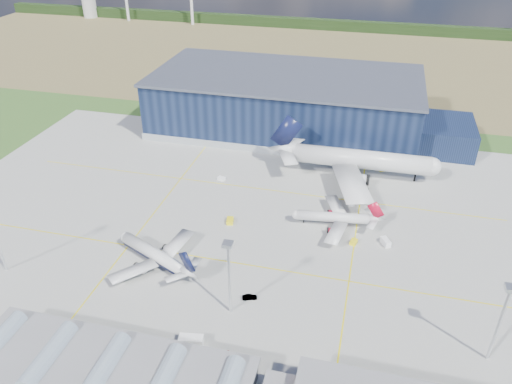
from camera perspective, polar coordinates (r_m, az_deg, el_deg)
name	(u,v)px	position (r m, az deg, el deg)	size (l,w,h in m)	color
ground	(227,241)	(162.69, -3.28, -5.63)	(600.00, 600.00, 0.00)	#31501E
apron	(236,224)	(170.42, -2.29, -3.68)	(220.00, 160.00, 0.08)	gray
farmland	(321,56)	(359.80, 7.41, 15.12)	(600.00, 220.00, 0.01)	olive
treeline	(334,25)	(436.06, 8.96, 18.34)	(600.00, 8.00, 8.00)	black
hangar	(292,105)	(237.99, 4.10, 9.91)	(145.00, 62.00, 26.10)	#0F1A34
glass_concourse	(121,380)	(122.67, -15.22, -19.99)	(78.00, 23.00, 8.60)	black
light_mast_center	(229,267)	(128.26, -3.14, -8.51)	(2.60, 2.60, 23.00)	silver
light_mast_east	(503,312)	(129.01, 26.39, -12.17)	(2.60, 2.60, 23.00)	silver
airliner_navy	(153,249)	(153.50, -11.67, -6.35)	(33.38, 32.65, 10.88)	silver
airliner_red	(333,213)	(168.93, 8.84, -2.36)	(31.21, 30.53, 10.18)	silver
airliner_widebody	(362,150)	(198.58, 12.00, 4.68)	(68.23, 66.75, 22.25)	silver
gse_tug_a	(230,221)	(170.84, -2.99, -3.31)	(2.21, 3.62, 1.51)	yellow
gse_tug_b	(354,242)	(164.04, 11.09, -5.63)	(1.98, 2.96, 1.28)	yellow
gse_van_a	(191,341)	(130.38, -7.42, -16.52)	(2.65, 6.07, 2.65)	white
gse_cart_a	(351,203)	(183.79, 10.84, -1.21)	(2.01, 3.01, 1.30)	white
gse_van_b	(386,242)	(165.78, 14.59, -5.54)	(1.94, 4.23, 1.94)	white
gse_tug_c	(381,168)	(209.52, 14.12, 2.66)	(2.17, 3.47, 1.52)	yellow
gse_cart_b	(221,179)	(196.25, -3.98, 1.53)	(1.98, 2.97, 1.29)	white
gse_van_c	(337,373)	(124.50, 9.25, -19.79)	(2.49, 5.19, 2.49)	white
car_a	(233,355)	(127.35, -2.67, -18.15)	(1.57, 3.90, 1.33)	#99999E
car_b	(250,297)	(141.34, -0.74, -11.93)	(1.43, 4.11, 1.35)	#99999E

